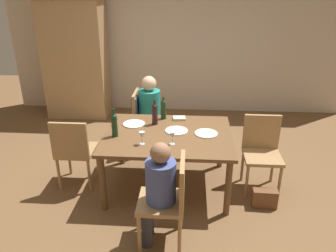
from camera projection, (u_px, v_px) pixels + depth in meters
ground_plane at (168, 185)px, 4.28m from camera, size 10.00×10.00×0.00m
rear_room_partition at (178, 41)px, 6.29m from camera, size 6.40×0.12×2.70m
armoire_cabinet at (75, 58)px, 6.10m from camera, size 1.18×0.62×2.18m
dining_table at (168, 140)px, 4.02m from camera, size 1.51×1.19×0.73m
chair_near at (170, 196)px, 3.17m from camera, size 0.44×0.44×0.92m
chair_far_left at (141, 113)px, 4.96m from camera, size 0.46×0.44×0.92m
chair_left_end at (74, 149)px, 4.06m from camera, size 0.44×0.44×0.92m
chair_right_end at (262, 148)px, 4.08m from camera, size 0.44×0.44×0.92m
person_woman_host at (158, 187)px, 3.14m from camera, size 0.33×0.29×1.09m
person_man_bearded at (151, 109)px, 4.92m from camera, size 0.37×0.32×1.16m
wine_bottle_tall_green at (163, 109)px, 4.37m from camera, size 0.07×0.07×0.30m
wine_bottle_dark_red at (155, 113)px, 4.20m from camera, size 0.07×0.07×0.32m
wine_bottle_short_olive at (114, 124)px, 3.87m from camera, size 0.07×0.07×0.34m
wine_glass_near_left at (172, 135)px, 3.70m from camera, size 0.07×0.07×0.15m
wine_glass_centre at (142, 135)px, 3.70m from camera, size 0.07×0.07×0.15m
dinner_plate_host at (176, 131)px, 4.05m from camera, size 0.28×0.28×0.01m
dinner_plate_guest_left at (206, 133)px, 3.98m from camera, size 0.27×0.27×0.01m
dinner_plate_guest_right at (134, 124)px, 4.24m from camera, size 0.28×0.28×0.01m
folded_napkin at (179, 118)px, 4.39m from camera, size 0.17×0.13×0.03m
handbag at (265, 198)px, 3.85m from camera, size 0.28×0.13×0.22m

